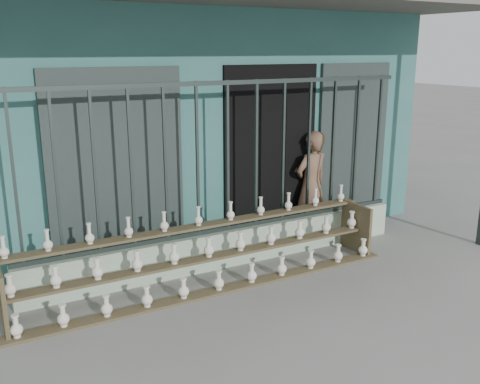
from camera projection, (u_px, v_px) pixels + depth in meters
ground at (286, 307)px, 5.55m from camera, size 60.00×60.00×0.00m
workshop_building at (145, 110)px, 8.71m from camera, size 7.40×6.60×3.21m
parapet_wall at (228, 247)px, 6.59m from camera, size 5.00×0.20×0.45m
security_fence at (228, 158)px, 6.30m from camera, size 5.00×0.04×1.80m
shelf_rack at (209, 255)px, 5.99m from camera, size 4.50×0.68×0.85m
elderly_woman at (311, 185)px, 7.43m from camera, size 0.61×0.46×1.52m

